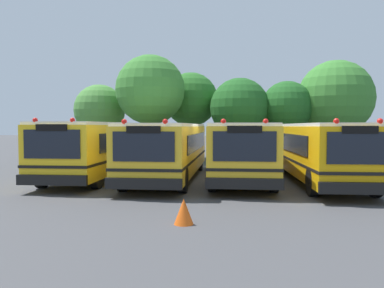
# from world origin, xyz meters

# --- Properties ---
(ground_plane) EXTENTS (160.00, 160.00, 0.00)m
(ground_plane) POSITION_xyz_m (0.00, 0.00, 0.00)
(ground_plane) COLOR #424244
(school_bus_0) EXTENTS (2.57, 9.20, 2.70)m
(school_bus_0) POSITION_xyz_m (-5.05, 0.14, 1.42)
(school_bus_0) COLOR yellow
(school_bus_0) RESTS_ON ground_plane
(school_bus_1) EXTENTS (2.69, 10.42, 2.64)m
(school_bus_1) POSITION_xyz_m (-1.64, 0.20, 1.39)
(school_bus_1) COLOR yellow
(school_bus_1) RESTS_ON ground_plane
(school_bus_2) EXTENTS (2.67, 9.39, 2.65)m
(school_bus_2) POSITION_xyz_m (1.61, 0.01, 1.39)
(school_bus_2) COLOR yellow
(school_bus_2) RESTS_ON ground_plane
(school_bus_3) EXTENTS (2.57, 10.82, 2.64)m
(school_bus_3) POSITION_xyz_m (4.88, 0.10, 1.39)
(school_bus_3) COLOR #EAA80C
(school_bus_3) RESTS_ON ground_plane
(tree_0) EXTENTS (3.65, 3.65, 5.40)m
(tree_0) POSITION_xyz_m (-8.17, 9.83, 3.51)
(tree_0) COLOR #4C3823
(tree_0) RESTS_ON ground_plane
(tree_1) EXTENTS (4.66, 4.66, 7.18)m
(tree_1) POSITION_xyz_m (-4.10, 8.40, 4.79)
(tree_1) COLOR #4C3823
(tree_1) RESTS_ON ground_plane
(tree_2) EXTENTS (3.97, 3.97, 6.36)m
(tree_2) POSITION_xyz_m (-1.63, 11.27, 4.47)
(tree_2) COLOR #4C3823
(tree_2) RESTS_ON ground_plane
(tree_3) EXTENTS (4.04, 4.04, 5.68)m
(tree_3) POSITION_xyz_m (1.89, 9.26, 3.67)
(tree_3) COLOR #4C3823
(tree_3) RESTS_ON ground_plane
(tree_4) EXTENTS (3.43, 3.43, 5.45)m
(tree_4) POSITION_xyz_m (5.12, 9.26, 3.80)
(tree_4) COLOR #4C3823
(tree_4) RESTS_ON ground_plane
(tree_5) EXTENTS (5.12, 5.12, 6.89)m
(tree_5) POSITION_xyz_m (8.33, 9.88, 4.37)
(tree_5) COLOR #4C3823
(tree_5) RESTS_ON ground_plane
(traffic_cone) EXTENTS (0.48, 0.48, 0.63)m
(traffic_cone) POSITION_xyz_m (-0.06, -7.88, 0.32)
(traffic_cone) COLOR #EA5914
(traffic_cone) RESTS_ON ground_plane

